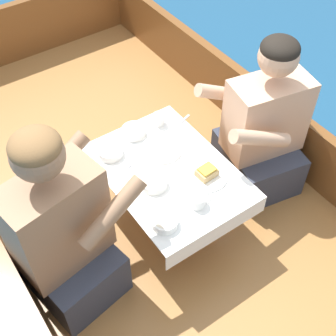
# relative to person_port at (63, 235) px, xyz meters

# --- Properties ---
(ground_plane) EXTENTS (60.00, 60.00, 0.00)m
(ground_plane) POSITION_rel_person_port_xyz_m (0.58, 0.13, -0.71)
(ground_plane) COLOR navy
(boat_deck) EXTENTS (1.73, 3.65, 0.31)m
(boat_deck) POSITION_rel_person_port_xyz_m (0.58, 0.13, -0.55)
(boat_deck) COLOR #9E6B38
(boat_deck) RESTS_ON ground_plane
(gunwale_port) EXTENTS (0.06, 3.65, 0.37)m
(gunwale_port) POSITION_rel_person_port_xyz_m (-0.26, 0.13, -0.21)
(gunwale_port) COLOR brown
(gunwale_port) RESTS_ON boat_deck
(gunwale_starboard) EXTENTS (0.06, 3.65, 0.37)m
(gunwale_starboard) POSITION_rel_person_port_xyz_m (1.42, 0.13, -0.21)
(gunwale_starboard) COLOR brown
(gunwale_starboard) RESTS_ON boat_deck
(bow_coaming) EXTENTS (1.61, 0.06, 0.42)m
(bow_coaming) POSITION_rel_person_port_xyz_m (0.58, 1.92, -0.19)
(bow_coaming) COLOR brown
(bow_coaming) RESTS_ON boat_deck
(cockpit_table) EXTENTS (0.56, 0.78, 0.39)m
(cockpit_table) POSITION_rel_person_port_xyz_m (0.58, 0.05, -0.05)
(cockpit_table) COLOR #B2B2B7
(cockpit_table) RESTS_ON boat_deck
(person_port) EXTENTS (0.57, 0.52, 0.99)m
(person_port) POSITION_rel_person_port_xyz_m (0.00, 0.00, 0.00)
(person_port) COLOR #333847
(person_port) RESTS_ON boat_deck
(person_starboard) EXTENTS (0.58, 0.52, 0.93)m
(person_starboard) POSITION_rel_person_port_xyz_m (1.16, 0.01, -0.03)
(person_starboard) COLOR #333847
(person_starboard) RESTS_ON boat_deck
(plate_sandwich) EXTENTS (0.20, 0.20, 0.01)m
(plate_sandwich) POSITION_rel_person_port_xyz_m (0.71, -0.09, -0.00)
(plate_sandwich) COLOR white
(plate_sandwich) RESTS_ON cockpit_table
(plate_bread) EXTENTS (0.20, 0.20, 0.01)m
(plate_bread) POSITION_rel_person_port_xyz_m (0.64, 0.18, -0.00)
(plate_bread) COLOR white
(plate_bread) RESTS_ON cockpit_table
(sandwich) EXTENTS (0.10, 0.08, 0.05)m
(sandwich) POSITION_rel_person_port_xyz_m (0.71, -0.09, 0.03)
(sandwich) COLOR tan
(sandwich) RESTS_ON plate_sandwich
(bowl_port_near) EXTENTS (0.12, 0.12, 0.04)m
(bowl_port_near) POSITION_rel_person_port_xyz_m (0.47, 0.01, 0.02)
(bowl_port_near) COLOR white
(bowl_port_near) RESTS_ON cockpit_table
(bowl_starboard_near) EXTENTS (0.12, 0.12, 0.04)m
(bowl_starboard_near) POSITION_rel_person_port_xyz_m (0.41, 0.30, 0.02)
(bowl_starboard_near) COLOR white
(bowl_starboard_near) RESTS_ON cockpit_table
(bowl_center_far) EXTENTS (0.12, 0.12, 0.04)m
(bowl_center_far) POSITION_rel_person_port_xyz_m (0.39, -0.20, 0.02)
(bowl_center_far) COLOR white
(bowl_center_far) RESTS_ON cockpit_table
(bowl_port_far) EXTENTS (0.12, 0.12, 0.04)m
(bowl_port_far) POSITION_rel_person_port_xyz_m (0.58, 0.36, 0.02)
(bowl_port_far) COLOR white
(bowl_port_far) RESTS_ON cockpit_table
(coffee_cup_port) EXTENTS (0.09, 0.06, 0.07)m
(coffee_cup_port) POSITION_rel_person_port_xyz_m (0.73, 0.35, 0.03)
(coffee_cup_port) COLOR white
(coffee_cup_port) RESTS_ON cockpit_table
(coffee_cup_starboard) EXTENTS (0.10, 0.08, 0.06)m
(coffee_cup_starboard) POSITION_rel_person_port_xyz_m (0.57, -0.19, 0.03)
(coffee_cup_starboard) COLOR white
(coffee_cup_starboard) RESTS_ON cockpit_table
(utensil_knife_starboard) EXTENTS (0.17, 0.06, 0.00)m
(utensil_knife_starboard) POSITION_rel_person_port_xyz_m (0.82, 0.29, -0.00)
(utensil_knife_starboard) COLOR silver
(utensil_knife_starboard) RESTS_ON cockpit_table
(utensil_fork_starboard) EXTENTS (0.06, 0.17, 0.00)m
(utensil_fork_starboard) POSITION_rel_person_port_xyz_m (0.38, -0.03, -0.00)
(utensil_fork_starboard) COLOR silver
(utensil_fork_starboard) RESTS_ON cockpit_table
(utensil_spoon_starboard) EXTENTS (0.11, 0.15, 0.01)m
(utensil_spoon_starboard) POSITION_rel_person_port_xyz_m (0.42, 0.15, -0.00)
(utensil_spoon_starboard) COLOR silver
(utensil_spoon_starboard) RESTS_ON cockpit_table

